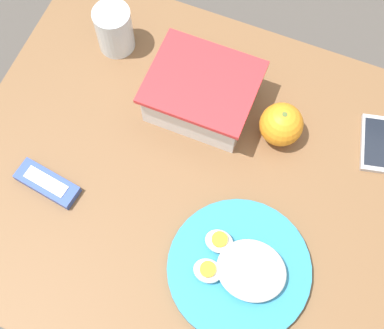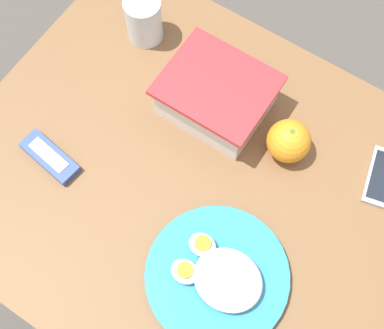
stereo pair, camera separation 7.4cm
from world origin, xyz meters
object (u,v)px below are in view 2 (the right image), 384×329
object	(u,v)px
rice_plate	(218,276)
drinking_glass	(144,19)
food_container	(216,97)
orange_fruit	(289,141)
candy_bar	(50,157)

from	to	relation	value
rice_plate	drinking_glass	world-z (taller)	drinking_glass
food_container	orange_fruit	bearing A→B (deg)	-2.13
rice_plate	candy_bar	world-z (taller)	rice_plate
food_container	rice_plate	world-z (taller)	food_container
rice_plate	food_container	bearing A→B (deg)	122.95
candy_bar	orange_fruit	bearing A→B (deg)	35.55
drinking_glass	food_container	bearing A→B (deg)	-16.99
rice_plate	candy_bar	bearing A→B (deg)	177.60
rice_plate	candy_bar	size ratio (longest dim) A/B	1.98
orange_fruit	drinking_glass	world-z (taller)	drinking_glass
orange_fruit	candy_bar	distance (m)	0.46
candy_bar	rice_plate	bearing A→B (deg)	-2.40
orange_fruit	rice_plate	size ratio (longest dim) A/B	0.33
food_container	rice_plate	size ratio (longest dim) A/B	0.81
orange_fruit	rice_plate	bearing A→B (deg)	-85.53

